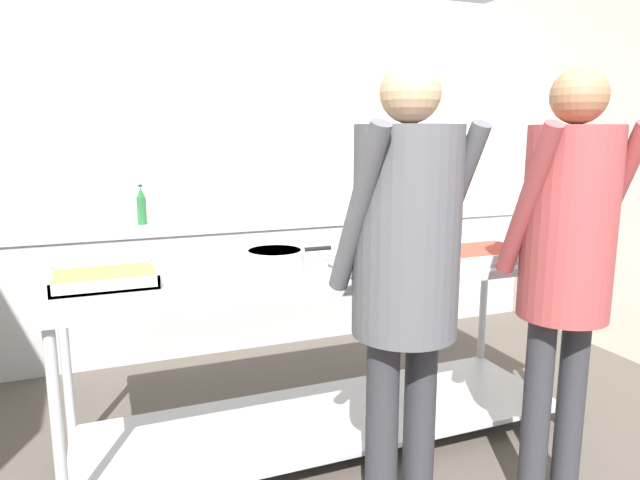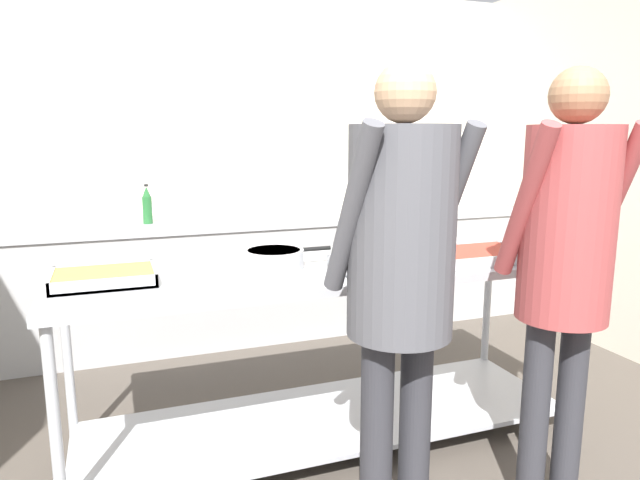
{
  "view_description": "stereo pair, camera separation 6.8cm",
  "coord_description": "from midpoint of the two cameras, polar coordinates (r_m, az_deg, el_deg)",
  "views": [
    {
      "loc": [
        -0.97,
        -0.87,
        1.53
      ],
      "look_at": [
        0.03,
        1.68,
        1.01
      ],
      "focal_mm": 32.0,
      "sensor_mm": 36.0,
      "label": 1
    },
    {
      "loc": [
        -0.91,
        -0.89,
        1.53
      ],
      "look_at": [
        0.03,
        1.68,
        1.01
      ],
      "focal_mm": 32.0,
      "sensor_mm": 36.0,
      "label": 2
    }
  ],
  "objects": [
    {
      "name": "serving_counter",
      "position": [
        2.8,
        0.06,
        -8.34
      ],
      "size": [
        2.48,
        0.8,
        0.91
      ],
      "color": "#ADAFB5",
      "rests_on": "ground_plane"
    },
    {
      "name": "serving_tray_roast",
      "position": [
        2.9,
        14.6,
        -1.43
      ],
      "size": [
        0.49,
        0.34,
        0.05
      ],
      "color": "#ADAFB5",
      "rests_on": "serving_counter"
    },
    {
      "name": "plate_stack",
      "position": [
        2.67,
        -13.59,
        -2.3
      ],
      "size": [
        0.25,
        0.25,
        0.06
      ],
      "color": "white",
      "rests_on": "serving_counter"
    },
    {
      "name": "wall_rear",
      "position": [
        4.6,
        -9.77,
        8.01
      ],
      "size": [
        4.81,
        0.06,
        2.65
      ],
      "color": "beige",
      "rests_on": "ground_plane"
    },
    {
      "name": "serving_tray_greens",
      "position": [
        2.64,
        5.69,
        -2.33
      ],
      "size": [
        0.45,
        0.28,
        0.05
      ],
      "color": "#ADAFB5",
      "rests_on": "serving_counter"
    },
    {
      "name": "broccoli_bowl",
      "position": [
        3.09,
        21.04,
        -0.83
      ],
      "size": [
        0.2,
        0.2,
        0.1
      ],
      "color": "silver",
      "rests_on": "serving_counter"
    },
    {
      "name": "back_counter",
      "position": [
        4.37,
        -8.41,
        -3.73
      ],
      "size": [
        4.65,
        0.65,
        0.9
      ],
      "color": "#A8A8A8",
      "rests_on": "ground_plane"
    },
    {
      "name": "sauce_pan",
      "position": [
        2.63,
        -5.24,
        -1.84
      ],
      "size": [
        0.42,
        0.28,
        0.09
      ],
      "color": "#ADAFB5",
      "rests_on": "serving_counter"
    },
    {
      "name": "serving_tray_vegetables",
      "position": [
        2.52,
        -21.42,
        -3.65
      ],
      "size": [
        0.41,
        0.3,
        0.05
      ],
      "color": "#ADAFB5",
      "rests_on": "serving_counter"
    },
    {
      "name": "guest_serving_left",
      "position": [
        2.4,
        22.73,
        -0.46
      ],
      "size": [
        0.49,
        0.4,
        1.77
      ],
      "color": "#2D2D33",
      "rests_on": "ground_plane"
    },
    {
      "name": "guest_serving_right",
      "position": [
        2.04,
        7.63,
        -1.78
      ],
      "size": [
        0.5,
        0.38,
        1.77
      ],
      "color": "#2D2D33",
      "rests_on": "ground_plane"
    },
    {
      "name": "water_bottle",
      "position": [
        4.18,
        -17.86,
        3.24
      ],
      "size": [
        0.07,
        0.07,
        0.28
      ],
      "color": "#23602D",
      "rests_on": "back_counter"
    }
  ]
}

